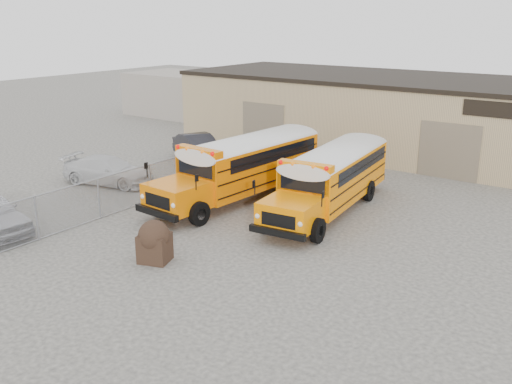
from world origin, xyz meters
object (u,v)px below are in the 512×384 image
Objects in this scene: school_bus_right at (373,149)px; tarp_bundle at (154,241)px; school_bus_left at (316,141)px; car_white at (108,170)px; car_dark at (199,148)px.

tarp_bundle is at bearing -96.36° from school_bus_right.
school_bus_left is 3.24m from school_bus_right.
school_bus_right is at bearing 8.95° from school_bus_left.
school_bus_left is 2.10× the size of car_white.
tarp_bundle is 14.68m from car_dark.
car_dark reaches higher than car_white.
school_bus_left is 1.05× the size of school_bus_right.
tarp_bundle is 0.32× the size of car_dark.
school_bus_right reaches higher than tarp_bundle.
car_white is at bearing -159.18° from car_dark.
school_bus_left reaches higher than car_white.
car_white is at bearing 148.28° from tarp_bundle.
car_dark is (0.55, 6.44, 0.08)m from car_white.
tarp_bundle is at bearing -119.14° from car_dark.
school_bus_right is 13.90m from car_white.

